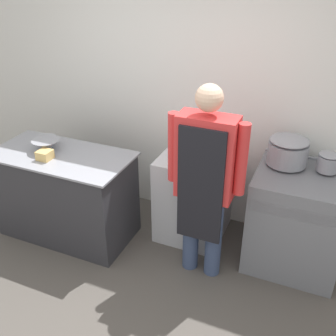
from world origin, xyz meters
name	(u,v)px	position (x,y,z in m)	size (l,w,h in m)	color
ground_plane	(102,328)	(0.00, 0.00, 0.00)	(14.00, 14.00, 0.00)	#4C4742
wall_back	(188,92)	(0.00, 1.79, 1.35)	(8.00, 0.05, 2.70)	white
prep_counter	(66,195)	(-0.93, 0.92, 0.44)	(1.34, 0.68, 0.89)	#2D2D33
stove	(296,220)	(1.21, 1.36, 0.46)	(0.78, 0.71, 0.93)	slate
fridge_unit	(194,195)	(0.22, 1.41, 0.43)	(0.63, 0.65, 0.87)	silver
person_cook	(205,175)	(0.48, 0.92, 0.98)	(0.64, 0.24, 1.72)	#38476B
mixing_bowl	(46,145)	(-1.09, 0.94, 0.94)	(0.26, 0.26, 0.11)	gray
small_bowl	(48,140)	(-1.18, 1.06, 0.93)	(0.17, 0.17, 0.08)	gray
plastic_tub	(45,155)	(-1.00, 0.79, 0.93)	(0.12, 0.12, 0.08)	#D8B266
stock_pot	(288,150)	(1.03, 1.48, 1.05)	(0.34, 0.34, 0.25)	gray
sauce_pot	(328,162)	(1.36, 1.48, 1.01)	(0.17, 0.17, 0.16)	gray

